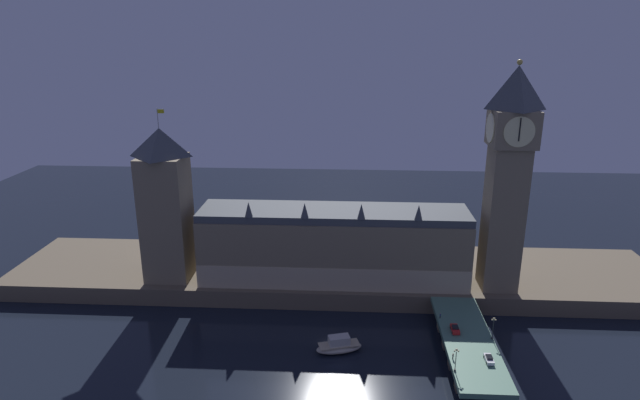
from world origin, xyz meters
The scene contains 13 objects.
ground_plane centered at (0.00, 0.00, 0.00)m, with size 400.00×400.00×0.00m, color black.
embankment centered at (0.00, 39.00, 2.86)m, with size 220.00×42.00×5.71m.
parliament_hall centered at (-0.25, 30.17, 17.45)m, with size 85.53×19.67×28.30m.
clock_tower centered at (51.80, 26.86, 42.77)m, with size 13.15×13.26×70.13m.
victoria_tower centered at (-53.91, 28.47, 30.58)m, with size 14.21×14.21×55.44m.
bridge centered at (36.57, -5.00, 3.90)m, with size 13.12×46.00×5.87m.
car_northbound_lead centered at (33.69, -1.69, 6.59)m, with size 2.09×4.50×1.54m.
car_southbound_lead centered at (39.46, -15.20, 6.54)m, with size 1.90×4.29×1.44m.
pedestrian_near_rail centered at (30.80, -14.76, 6.73)m, with size 0.38×0.38×1.64m.
pedestrian_far_rail centered at (30.80, 5.16, 6.69)m, with size 0.38×0.38×1.58m.
street_lamp_near centered at (30.40, -19.72, 9.70)m, with size 1.34×0.60×6.13m.
street_lamp_mid centered at (42.74, -5.00, 9.84)m, with size 1.34×0.60×6.34m.
boat_upstream centered at (2.49, -4.14, 1.72)m, with size 13.38×8.01×4.72m.
Camera 1 is at (4.48, -130.62, 82.69)m, focal length 30.00 mm.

